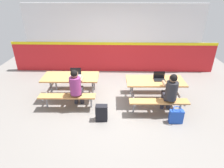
{
  "coord_description": "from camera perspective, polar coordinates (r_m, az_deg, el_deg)",
  "views": [
    {
      "loc": [
        0.12,
        -4.82,
        3.07
      ],
      "look_at": [
        0.0,
        0.16,
        0.55
      ],
      "focal_mm": 30.53,
      "sensor_mm": 36.0,
      "label": 1
    }
  ],
  "objects": [
    {
      "name": "ground_plane",
      "position": [
        5.72,
        -0.04,
        -5.74
      ],
      "size": [
        10.0,
        10.0,
        0.02
      ],
      "primitive_type": "cube",
      "color": "gray"
    },
    {
      "name": "accent_backdrop",
      "position": [
        7.54,
        0.45,
        12.84
      ],
      "size": [
        8.0,
        0.14,
        2.6
      ],
      "color": "red",
      "rests_on": "ground"
    },
    {
      "name": "picnic_table_left",
      "position": [
        5.83,
        -12.15,
        0.79
      ],
      "size": [
        1.64,
        1.58,
        0.74
      ],
      "color": "tan",
      "rests_on": "ground"
    },
    {
      "name": "picnic_table_right",
      "position": [
        5.59,
        12.67,
        -0.43
      ],
      "size": [
        1.64,
        1.58,
        0.74
      ],
      "color": "tan",
      "rests_on": "ground"
    },
    {
      "name": "student_nearer",
      "position": [
        5.23,
        -10.74,
        -0.56
      ],
      "size": [
        0.37,
        0.53,
        1.21
      ],
      "color": "#2D2D38",
      "rests_on": "ground"
    },
    {
      "name": "student_further",
      "position": [
        5.12,
        17.09,
        -1.93
      ],
      "size": [
        0.37,
        0.53,
        1.21
      ],
      "color": "#2D2D38",
      "rests_on": "ground"
    },
    {
      "name": "laptop_silver",
      "position": [
        5.74,
        -10.85,
        2.88
      ],
      "size": [
        0.32,
        0.23,
        0.22
      ],
      "color": "silver",
      "rests_on": "picnic_table_left"
    },
    {
      "name": "laptop_dark",
      "position": [
        5.56,
        13.98,
        1.72
      ],
      "size": [
        0.32,
        0.23,
        0.22
      ],
      "color": "black",
      "rests_on": "picnic_table_right"
    },
    {
      "name": "backpack_dark",
      "position": [
        4.92,
        -3.13,
        -8.65
      ],
      "size": [
        0.3,
        0.22,
        0.44
      ],
      "color": "black",
      "rests_on": "ground"
    },
    {
      "name": "tote_bag_bright",
      "position": [
        5.11,
        18.67,
        -9.12
      ],
      "size": [
        0.34,
        0.21,
        0.43
      ],
      "color": "#1E47B2",
      "rests_on": "ground"
    }
  ]
}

